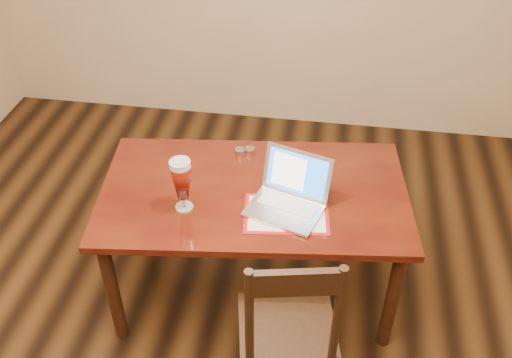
# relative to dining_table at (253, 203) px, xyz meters

# --- Properties ---
(room_shell) EXTENTS (4.51, 5.01, 2.71)m
(room_shell) POSITION_rel_dining_table_xyz_m (-0.20, -0.59, 1.08)
(room_shell) COLOR tan
(room_shell) RESTS_ON ground
(dining_table) EXTENTS (1.71, 1.10, 1.05)m
(dining_table) POSITION_rel_dining_table_xyz_m (0.00, 0.00, 0.00)
(dining_table) COLOR #4D190A
(dining_table) RESTS_ON ground
(dining_chair) EXTENTS (0.53, 0.51, 1.06)m
(dining_chair) POSITION_rel_dining_table_xyz_m (0.27, -0.66, -0.18)
(dining_chair) COLOR black
(dining_chair) RESTS_ON ground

